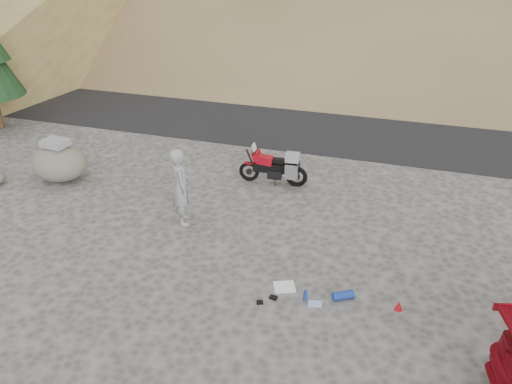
# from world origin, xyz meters

# --- Properties ---
(ground) EXTENTS (140.00, 140.00, 0.00)m
(ground) POSITION_xyz_m (0.00, 0.00, 0.00)
(ground) COLOR #464340
(ground) RESTS_ON ground
(road) EXTENTS (120.00, 7.00, 0.05)m
(road) POSITION_xyz_m (0.00, 9.00, 0.00)
(road) COLOR black
(road) RESTS_ON ground
(motorcycle) EXTENTS (1.99, 0.64, 1.18)m
(motorcycle) POSITION_xyz_m (-0.25, 3.18, 0.51)
(motorcycle) COLOR black
(motorcycle) RESTS_ON ground
(man) EXTENTS (0.76, 0.86, 1.97)m
(man) POSITION_xyz_m (-1.89, 0.49, 0.00)
(man) COLOR gray
(man) RESTS_ON ground
(boulder) EXTENTS (1.94, 1.79, 1.22)m
(boulder) POSITION_xyz_m (-6.28, 1.60, 0.54)
(boulder) COLOR #5F5B52
(boulder) RESTS_ON ground
(gear_white_cloth) EXTENTS (0.55, 0.52, 0.01)m
(gear_white_cloth) POSITION_xyz_m (1.15, -1.25, 0.01)
(gear_white_cloth) COLOR white
(gear_white_cloth) RESTS_ON ground
(gear_blue_mat) EXTENTS (0.46, 0.37, 0.17)m
(gear_blue_mat) POSITION_xyz_m (2.34, -1.26, 0.09)
(gear_blue_mat) COLOR navy
(gear_blue_mat) RESTS_ON ground
(gear_bottle) EXTENTS (0.09, 0.09, 0.23)m
(gear_bottle) POSITION_xyz_m (1.64, -1.52, 0.11)
(gear_bottle) COLOR navy
(gear_bottle) RESTS_ON ground
(gear_funnel) EXTENTS (0.16, 0.16, 0.19)m
(gear_funnel) POSITION_xyz_m (3.41, -1.26, 0.10)
(gear_funnel) COLOR red
(gear_funnel) RESTS_ON ground
(gear_glove_a) EXTENTS (0.17, 0.13, 0.04)m
(gear_glove_a) POSITION_xyz_m (1.03, -1.66, 0.02)
(gear_glove_a) COLOR black
(gear_glove_a) RESTS_ON ground
(gear_glove_b) EXTENTS (0.15, 0.14, 0.04)m
(gear_glove_b) POSITION_xyz_m (0.81, -1.87, 0.02)
(gear_glove_b) COLOR black
(gear_glove_b) RESTS_ON ground
(gear_blue_cloth) EXTENTS (0.30, 0.23, 0.01)m
(gear_blue_cloth) POSITION_xyz_m (1.85, -1.57, 0.01)
(gear_blue_cloth) COLOR #8FB0DE
(gear_blue_cloth) RESTS_ON ground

